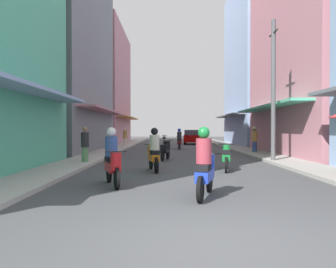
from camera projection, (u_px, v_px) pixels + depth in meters
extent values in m
plane|color=#424244|center=(178.00, 153.00, 22.16)|extent=(95.53, 95.53, 0.00)
cube|color=#ADA89E|center=(105.00, 152.00, 22.15)|extent=(1.74, 51.42, 0.12)
cube|color=#9E9991|center=(250.00, 152.00, 22.17)|extent=(1.74, 51.42, 0.12)
cube|color=#8CA5CC|center=(16.00, 85.00, 9.89)|extent=(1.10, 11.68, 0.12)
cube|color=slate|center=(54.00, 44.00, 23.77)|extent=(6.00, 12.99, 14.95)
cube|color=#B7727F|center=(105.00, 111.00, 23.85)|extent=(1.10, 11.69, 0.12)
cube|color=#B7727F|center=(96.00, 86.00, 37.85)|extent=(6.00, 13.26, 12.51)
cube|color=#D88C4C|center=(128.00, 118.00, 37.90)|extent=(1.10, 11.94, 0.12)
cube|color=#B7727F|center=(326.00, 56.00, 19.90)|extent=(6.00, 12.14, 11.62)
cube|color=#4CB28C|center=(266.00, 107.00, 19.94)|extent=(1.10, 10.93, 0.12)
cube|color=#8CA5CC|center=(265.00, 64.00, 32.40)|extent=(6.00, 11.08, 15.39)
cube|color=slate|center=(228.00, 116.00, 32.46)|extent=(1.10, 9.98, 0.12)
cylinder|color=black|center=(167.00, 154.00, 17.38)|extent=(0.19, 0.56, 0.56)
cylinder|color=black|center=(162.00, 155.00, 16.16)|extent=(0.19, 0.56, 0.56)
cube|color=black|center=(164.00, 150.00, 16.72)|extent=(0.48, 1.04, 0.24)
cube|color=black|center=(164.00, 146.00, 16.52)|extent=(0.39, 0.61, 0.14)
cylinder|color=black|center=(167.00, 145.00, 17.26)|extent=(0.28, 0.28, 0.45)
cylinder|color=black|center=(167.00, 141.00, 17.25)|extent=(0.54, 0.14, 0.03)
cylinder|color=black|center=(164.00, 142.00, 32.37)|extent=(0.10, 0.56, 0.56)
cylinder|color=black|center=(163.00, 143.00, 31.12)|extent=(0.10, 0.56, 0.56)
cube|color=silver|center=(164.00, 140.00, 31.69)|extent=(0.31, 1.01, 0.24)
cube|color=black|center=(164.00, 138.00, 31.49)|extent=(0.30, 0.57, 0.14)
cylinder|color=silver|center=(164.00, 138.00, 32.24)|extent=(0.28, 0.28, 0.45)
cylinder|color=black|center=(164.00, 135.00, 32.24)|extent=(0.55, 0.05, 0.03)
cylinder|color=black|center=(150.00, 162.00, 13.00)|extent=(0.19, 0.56, 0.56)
cylinder|color=black|center=(156.00, 165.00, 11.78)|extent=(0.19, 0.56, 0.56)
cube|color=orange|center=(153.00, 158.00, 12.34)|extent=(0.47, 1.04, 0.24)
cube|color=black|center=(154.00, 152.00, 12.14)|extent=(0.39, 0.60, 0.14)
cylinder|color=orange|center=(151.00, 151.00, 12.88)|extent=(0.28, 0.28, 0.45)
cylinder|color=black|center=(151.00, 144.00, 12.87)|extent=(0.54, 0.14, 0.03)
cylinder|color=beige|center=(154.00, 142.00, 12.19)|extent=(0.34, 0.34, 0.55)
sphere|color=black|center=(154.00, 131.00, 12.18)|extent=(0.26, 0.26, 0.26)
cylinder|color=black|center=(209.00, 181.00, 8.25)|extent=(0.23, 0.56, 0.56)
cylinder|color=black|center=(200.00, 190.00, 7.05)|extent=(0.23, 0.56, 0.56)
cube|color=#1E38B7|center=(204.00, 175.00, 7.60)|extent=(0.54, 1.04, 0.24)
cube|color=black|center=(203.00, 167.00, 7.40)|extent=(0.42, 0.61, 0.14)
cylinder|color=#1E38B7|center=(208.00, 164.00, 8.13)|extent=(0.28, 0.28, 0.45)
cylinder|color=black|center=(208.00, 153.00, 8.12)|extent=(0.54, 0.18, 0.03)
cylinder|color=#99333F|center=(203.00, 151.00, 7.45)|extent=(0.34, 0.34, 0.55)
sphere|color=#197233|center=(203.00, 133.00, 7.44)|extent=(0.26, 0.26, 0.26)
cylinder|color=black|center=(179.00, 145.00, 26.67)|extent=(0.13, 0.57, 0.56)
cylinder|color=black|center=(178.00, 146.00, 25.43)|extent=(0.13, 0.57, 0.56)
cube|color=maroon|center=(179.00, 143.00, 26.00)|extent=(0.37, 1.02, 0.24)
cube|color=black|center=(179.00, 140.00, 25.80)|extent=(0.33, 0.58, 0.14)
cylinder|color=maroon|center=(179.00, 140.00, 26.54)|extent=(0.28, 0.28, 0.45)
cylinder|color=black|center=(179.00, 137.00, 26.54)|extent=(0.55, 0.08, 0.03)
cylinder|color=#262628|center=(179.00, 135.00, 25.84)|extent=(0.34, 0.34, 0.55)
sphere|color=#1E38B7|center=(179.00, 130.00, 25.84)|extent=(0.26, 0.26, 0.26)
cylinder|color=black|center=(226.00, 162.00, 13.14)|extent=(0.18, 0.57, 0.56)
cylinder|color=black|center=(225.00, 165.00, 11.91)|extent=(0.18, 0.57, 0.56)
cube|color=#197233|center=(226.00, 157.00, 12.47)|extent=(0.46, 1.03, 0.24)
cube|color=black|center=(226.00, 152.00, 12.27)|extent=(0.38, 0.60, 0.14)
cylinder|color=#197233|center=(226.00, 151.00, 13.01)|extent=(0.28, 0.28, 0.45)
cylinder|color=black|center=(226.00, 144.00, 13.00)|extent=(0.55, 0.13, 0.03)
cylinder|color=black|center=(116.00, 178.00, 8.63)|extent=(0.26, 0.56, 0.56)
cylinder|color=black|center=(108.00, 173.00, 9.81)|extent=(0.26, 0.56, 0.56)
cube|color=red|center=(112.00, 167.00, 9.27)|extent=(0.59, 1.04, 0.24)
cube|color=black|center=(110.00, 159.00, 9.45)|extent=(0.45, 0.62, 0.14)
cylinder|color=red|center=(115.00, 161.00, 8.74)|extent=(0.28, 0.28, 0.45)
cylinder|color=black|center=(115.00, 152.00, 8.74)|extent=(0.53, 0.21, 0.03)
cylinder|color=#334C8C|center=(111.00, 146.00, 9.40)|extent=(0.34, 0.34, 0.55)
sphere|color=silver|center=(111.00, 132.00, 9.39)|extent=(0.26, 0.26, 0.26)
cube|color=#8C0000|center=(192.00, 138.00, 34.94)|extent=(1.99, 4.19, 0.70)
cube|color=#333D47|center=(192.00, 133.00, 34.78)|extent=(1.72, 2.19, 0.60)
cylinder|color=black|center=(184.00, 141.00, 36.23)|extent=(0.22, 0.65, 0.64)
cylinder|color=black|center=(199.00, 141.00, 36.15)|extent=(0.22, 0.65, 0.64)
cylinder|color=black|center=(184.00, 141.00, 33.74)|extent=(0.22, 0.65, 0.64)
cylinder|color=black|center=(199.00, 141.00, 33.65)|extent=(0.22, 0.65, 0.64)
cylinder|color=#334C8C|center=(254.00, 148.00, 21.34)|extent=(0.28, 0.28, 0.76)
cylinder|color=#BF8C3F|center=(254.00, 136.00, 21.33)|extent=(0.34, 0.34, 0.64)
sphere|color=#9E7256|center=(254.00, 129.00, 21.32)|extent=(0.22, 0.22, 0.22)
cone|color=#D1B77A|center=(254.00, 127.00, 21.32)|extent=(0.44, 0.44, 0.16)
cylinder|color=#598C59|center=(84.00, 156.00, 14.73)|extent=(0.28, 0.28, 0.75)
cylinder|color=#262628|center=(84.00, 140.00, 14.72)|extent=(0.34, 0.34, 0.64)
sphere|color=#9E7256|center=(84.00, 129.00, 14.72)|extent=(0.22, 0.22, 0.22)
cylinder|color=beige|center=(124.00, 143.00, 28.44)|extent=(0.28, 0.28, 0.75)
cylinder|color=#BF8C3F|center=(124.00, 135.00, 28.43)|extent=(0.34, 0.34, 0.64)
sphere|color=tan|center=(124.00, 129.00, 28.43)|extent=(0.22, 0.22, 0.22)
cylinder|color=#4C4C4F|center=(273.00, 91.00, 15.44)|extent=(0.20, 0.20, 6.47)
cylinder|color=#3F382D|center=(273.00, 33.00, 15.40)|extent=(0.08, 1.20, 0.08)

